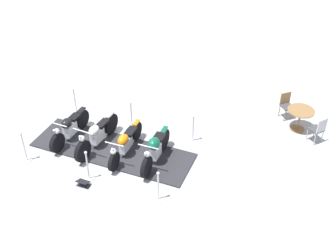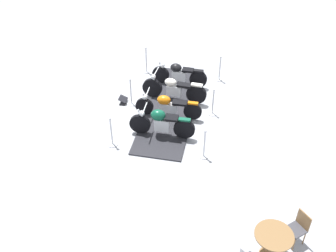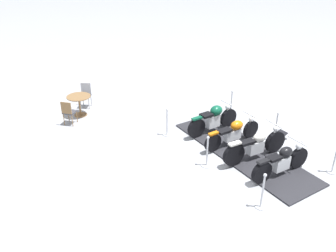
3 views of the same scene
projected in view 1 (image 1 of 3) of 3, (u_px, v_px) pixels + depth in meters
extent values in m
plane|color=#A8AAB2|center=(112.00, 150.00, 13.72)|extent=(80.00, 80.00, 0.00)
cube|color=#28282D|center=(112.00, 150.00, 13.70)|extent=(2.93, 5.51, 0.05)
cylinder|color=black|center=(57.00, 143.00, 13.43)|extent=(0.66, 0.31, 0.65)
cylinder|color=black|center=(82.00, 119.00, 14.50)|extent=(0.66, 0.31, 0.65)
cube|color=silver|center=(70.00, 129.00, 13.93)|extent=(0.56, 0.38, 0.40)
ellipsoid|color=black|center=(66.00, 123.00, 13.64)|extent=(0.50, 0.41, 0.31)
cube|color=black|center=(74.00, 117.00, 14.00)|extent=(0.47, 0.38, 0.08)
cube|color=black|center=(81.00, 110.00, 14.29)|extent=(0.39, 0.26, 0.06)
cylinder|color=silver|center=(58.00, 134.00, 13.33)|extent=(0.33, 0.16, 0.55)
cylinder|color=silver|center=(58.00, 124.00, 13.20)|extent=(0.22, 0.65, 0.04)
sphere|color=silver|center=(57.00, 131.00, 13.24)|extent=(0.18, 0.18, 0.18)
cylinder|color=black|center=(83.00, 151.00, 13.05)|extent=(0.72, 0.35, 0.72)
cylinder|color=black|center=(111.00, 124.00, 14.22)|extent=(0.72, 0.35, 0.72)
cube|color=silver|center=(97.00, 136.00, 13.61)|extent=(0.57, 0.39, 0.39)
ellipsoid|color=silver|center=(94.00, 130.00, 13.34)|extent=(0.49, 0.40, 0.28)
cube|color=black|center=(103.00, 123.00, 13.71)|extent=(0.55, 0.40, 0.08)
cube|color=silver|center=(110.00, 114.00, 13.99)|extent=(0.42, 0.28, 0.06)
cylinder|color=silver|center=(83.00, 142.00, 12.92)|extent=(0.28, 0.15, 0.61)
cylinder|color=silver|center=(83.00, 131.00, 12.76)|extent=(0.26, 0.69, 0.04)
sphere|color=silver|center=(82.00, 138.00, 12.80)|extent=(0.18, 0.18, 0.18)
cylinder|color=black|center=(114.00, 162.00, 12.73)|extent=(0.62, 0.25, 0.61)
cylinder|color=black|center=(137.00, 131.00, 13.98)|extent=(0.62, 0.25, 0.61)
cube|color=silver|center=(126.00, 145.00, 13.33)|extent=(0.63, 0.33, 0.35)
ellipsoid|color=#D16B0F|center=(123.00, 140.00, 13.04)|extent=(0.52, 0.41, 0.31)
cube|color=black|center=(131.00, 131.00, 13.47)|extent=(0.54, 0.39, 0.08)
cube|color=#D16B0F|center=(136.00, 123.00, 13.78)|extent=(0.36, 0.20, 0.06)
cylinder|color=silver|center=(114.00, 154.00, 12.62)|extent=(0.25, 0.13, 0.53)
cylinder|color=silver|center=(114.00, 144.00, 12.48)|extent=(0.18, 0.60, 0.04)
sphere|color=silver|center=(113.00, 151.00, 12.52)|extent=(0.18, 0.18, 0.18)
cylinder|color=black|center=(146.00, 167.00, 12.48)|extent=(0.69, 0.28, 0.68)
cylinder|color=black|center=(164.00, 139.00, 13.56)|extent=(0.69, 0.28, 0.68)
cube|color=silver|center=(156.00, 151.00, 12.98)|extent=(0.51, 0.32, 0.44)
ellipsoid|color=#0F5138|center=(154.00, 144.00, 12.68)|extent=(0.54, 0.46, 0.36)
cube|color=black|center=(159.00, 137.00, 13.03)|extent=(0.47, 0.41, 0.08)
cube|color=#0F5138|center=(164.00, 130.00, 13.35)|extent=(0.40, 0.23, 0.06)
cylinder|color=silver|center=(147.00, 158.00, 12.38)|extent=(0.33, 0.14, 0.57)
cylinder|color=silver|center=(148.00, 147.00, 12.24)|extent=(0.19, 0.63, 0.04)
sphere|color=silver|center=(147.00, 154.00, 12.28)|extent=(0.18, 0.18, 0.18)
cylinder|color=silver|center=(77.00, 112.00, 15.47)|extent=(0.28, 0.28, 0.03)
cylinder|color=silver|center=(75.00, 101.00, 15.19)|extent=(0.05, 0.05, 0.93)
sphere|color=silver|center=(73.00, 89.00, 14.90)|extent=(0.09, 0.09, 0.09)
cylinder|color=silver|center=(132.00, 126.00, 14.79)|extent=(0.34, 0.34, 0.03)
cylinder|color=silver|center=(131.00, 115.00, 14.52)|extent=(0.05, 0.05, 0.90)
sphere|color=silver|center=(131.00, 103.00, 14.23)|extent=(0.09, 0.09, 0.09)
cylinder|color=silver|center=(27.00, 160.00, 13.31)|extent=(0.29, 0.29, 0.03)
cylinder|color=silver|center=(24.00, 147.00, 13.01)|extent=(0.05, 0.05, 1.00)
sphere|color=silver|center=(21.00, 133.00, 12.69)|extent=(0.09, 0.09, 0.09)
cylinder|color=silver|center=(89.00, 179.00, 12.63)|extent=(0.33, 0.33, 0.03)
cylinder|color=silver|center=(88.00, 166.00, 12.34)|extent=(0.05, 0.05, 0.95)
sphere|color=silver|center=(86.00, 153.00, 12.04)|extent=(0.09, 0.09, 0.09)
cylinder|color=silver|center=(158.00, 199.00, 11.95)|extent=(0.36, 0.36, 0.03)
cylinder|color=silver|center=(158.00, 187.00, 11.67)|extent=(0.05, 0.05, 0.94)
sphere|color=silver|center=(158.00, 173.00, 11.37)|extent=(0.09, 0.09, 0.09)
cylinder|color=silver|center=(193.00, 141.00, 14.11)|extent=(0.29, 0.29, 0.03)
cylinder|color=silver|center=(193.00, 129.00, 13.83)|extent=(0.05, 0.05, 0.91)
sphere|color=silver|center=(194.00, 117.00, 13.54)|extent=(0.09, 0.09, 0.09)
cube|color=#333338|center=(83.00, 185.00, 12.40)|extent=(0.29, 0.43, 0.02)
cube|color=black|center=(83.00, 181.00, 12.31)|extent=(0.36, 0.41, 0.13)
cylinder|color=olive|center=(297.00, 129.00, 14.64)|extent=(0.49, 0.49, 0.02)
cylinder|color=olive|center=(299.00, 120.00, 14.42)|extent=(0.07, 0.07, 0.74)
cylinder|color=olive|center=(301.00, 111.00, 14.20)|extent=(0.90, 0.90, 0.03)
cylinder|color=#B7B7BC|center=(307.00, 134.00, 14.04)|extent=(0.03, 0.03, 0.45)
cylinder|color=#B7B7BC|center=(314.00, 131.00, 14.18)|extent=(0.03, 0.03, 0.45)
cylinder|color=#B7B7BC|center=(315.00, 140.00, 13.81)|extent=(0.03, 0.03, 0.45)
cylinder|color=#B7B7BC|center=(322.00, 136.00, 13.94)|extent=(0.03, 0.03, 0.45)
cube|color=#3F3F47|center=(316.00, 129.00, 13.85)|extent=(0.56, 0.56, 0.04)
cube|color=#B7B7BC|center=(322.00, 126.00, 13.57)|extent=(0.27, 0.34, 0.47)
cylinder|color=olive|center=(293.00, 114.00, 15.01)|extent=(0.03, 0.03, 0.45)
cylinder|color=olive|center=(285.00, 116.00, 14.91)|extent=(0.03, 0.03, 0.45)
cylinder|color=olive|center=(288.00, 109.00, 15.26)|extent=(0.03, 0.03, 0.45)
cylinder|color=olive|center=(279.00, 111.00, 15.17)|extent=(0.03, 0.03, 0.45)
cube|color=#3F3F47|center=(287.00, 106.00, 14.94)|extent=(0.54, 0.54, 0.04)
cube|color=olive|center=(285.00, 98.00, 14.94)|extent=(0.21, 0.37, 0.44)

